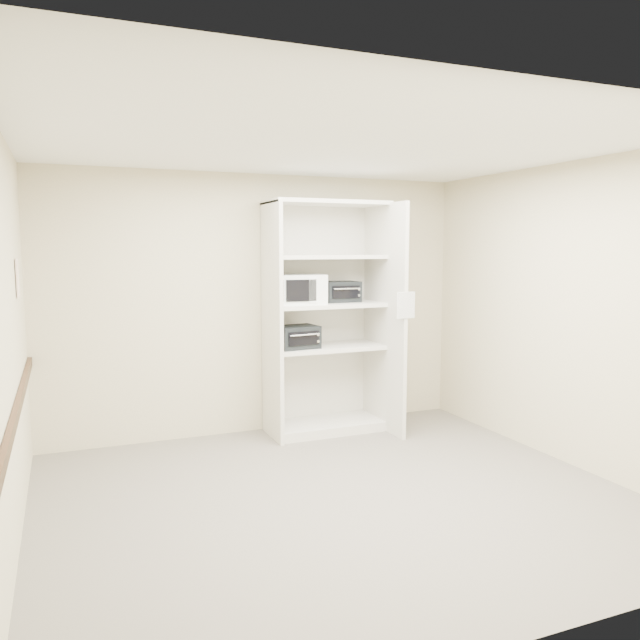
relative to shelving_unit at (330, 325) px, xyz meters
name	(u,v)px	position (x,y,z in m)	size (l,w,h in m)	color
floor	(338,497)	(-0.67, -1.70, -1.13)	(4.50, 4.00, 0.01)	#69645A
ceiling	(339,144)	(-0.67, -1.70, 1.57)	(4.50, 4.00, 0.01)	white
wall_back	(261,304)	(-0.67, 0.30, 0.22)	(4.50, 0.02, 2.70)	beige
wall_front	(515,377)	(-0.67, -3.70, 0.22)	(4.50, 0.02, 2.70)	beige
wall_left	(8,344)	(-2.92, -1.70, 0.22)	(0.02, 4.00, 2.70)	beige
wall_right	(568,314)	(1.58, -1.70, 0.22)	(0.02, 4.00, 2.70)	beige
shelving_unit	(330,325)	(0.00, 0.00, 0.00)	(1.24, 0.92, 2.42)	beige
microwave	(299,289)	(-0.35, 0.00, 0.39)	(0.50, 0.38, 0.30)	white
toaster_oven_upper	(340,292)	(0.14, 0.06, 0.35)	(0.38, 0.28, 0.22)	black
toaster_oven_lower	(297,337)	(-0.39, -0.05, -0.10)	(0.41, 0.31, 0.23)	black
paper_sign	(406,305)	(0.55, -0.63, 0.25)	(0.20, 0.01, 0.26)	white
chair_rail	(16,414)	(-2.89, -1.70, -0.23)	(0.04, 3.98, 0.08)	#302112
wall_poster	(17,278)	(-2.90, -0.65, 0.58)	(0.01, 0.21, 0.30)	white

